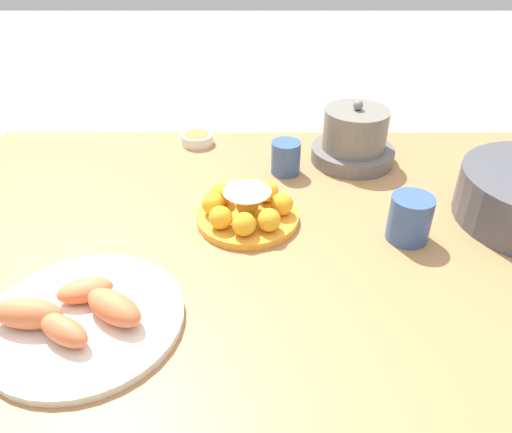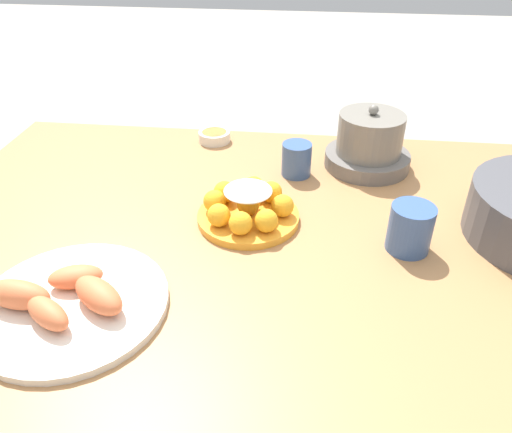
{
  "view_description": "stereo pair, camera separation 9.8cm",
  "coord_description": "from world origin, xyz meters",
  "px_view_note": "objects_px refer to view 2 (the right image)",
  "views": [
    {
      "loc": [
        -0.03,
        -0.77,
        1.34
      ],
      "look_at": [
        -0.02,
        0.04,
        0.79
      ],
      "focal_mm": 35.0,
      "sensor_mm": 36.0,
      "label": 1
    },
    {
      "loc": [
        0.07,
        -0.77,
        1.34
      ],
      "look_at": [
        -0.02,
        0.04,
        0.79
      ],
      "focal_mm": 35.0,
      "sensor_mm": 36.0,
      "label": 2
    }
  ],
  "objects_px": {
    "cake_plate": "(248,208)",
    "warming_pot": "(369,144)",
    "seafood_platter": "(67,301)",
    "cup_near": "(410,228)",
    "dining_table": "(264,280)",
    "cup_far": "(297,159)",
    "sauce_bowl": "(214,136)"
  },
  "relations": [
    {
      "from": "sauce_bowl",
      "to": "dining_table",
      "type": "bearing_deg",
      "value": -68.29
    },
    {
      "from": "sauce_bowl",
      "to": "warming_pot",
      "type": "height_order",
      "value": "warming_pot"
    },
    {
      "from": "cake_plate",
      "to": "cup_near",
      "type": "bearing_deg",
      "value": -10.87
    },
    {
      "from": "cake_plate",
      "to": "cup_near",
      "type": "relative_size",
      "value": 2.27
    },
    {
      "from": "seafood_platter",
      "to": "cup_far",
      "type": "distance_m",
      "value": 0.61
    },
    {
      "from": "dining_table",
      "to": "cake_plate",
      "type": "relative_size",
      "value": 6.96
    },
    {
      "from": "cake_plate",
      "to": "cup_far",
      "type": "bearing_deg",
      "value": 66.81
    },
    {
      "from": "cup_near",
      "to": "warming_pot",
      "type": "xyz_separation_m",
      "value": [
        -0.05,
        0.33,
        0.01
      ]
    },
    {
      "from": "sauce_bowl",
      "to": "cup_near",
      "type": "height_order",
      "value": "cup_near"
    },
    {
      "from": "dining_table",
      "to": "seafood_platter",
      "type": "xyz_separation_m",
      "value": [
        -0.3,
        -0.21,
        0.1
      ]
    },
    {
      "from": "dining_table",
      "to": "cup_far",
      "type": "bearing_deg",
      "value": 81.24
    },
    {
      "from": "sauce_bowl",
      "to": "cup_far",
      "type": "height_order",
      "value": "cup_far"
    },
    {
      "from": "cup_near",
      "to": "cup_far",
      "type": "height_order",
      "value": "cup_near"
    },
    {
      "from": "cake_plate",
      "to": "seafood_platter",
      "type": "bearing_deg",
      "value": -131.36
    },
    {
      "from": "warming_pot",
      "to": "cup_far",
      "type": "bearing_deg",
      "value": -160.15
    },
    {
      "from": "seafood_platter",
      "to": "cake_plate",
      "type": "bearing_deg",
      "value": 48.64
    },
    {
      "from": "cup_far",
      "to": "cup_near",
      "type": "bearing_deg",
      "value": -50.18
    },
    {
      "from": "cup_near",
      "to": "seafood_platter",
      "type": "bearing_deg",
      "value": -157.94
    },
    {
      "from": "cake_plate",
      "to": "warming_pot",
      "type": "relative_size",
      "value": 1.02
    },
    {
      "from": "seafood_platter",
      "to": "cup_far",
      "type": "bearing_deg",
      "value": 55.33
    },
    {
      "from": "dining_table",
      "to": "sauce_bowl",
      "type": "height_order",
      "value": "sauce_bowl"
    },
    {
      "from": "cake_plate",
      "to": "seafood_platter",
      "type": "xyz_separation_m",
      "value": [
        -0.26,
        -0.29,
        -0.01
      ]
    },
    {
      "from": "sauce_bowl",
      "to": "seafood_platter",
      "type": "distance_m",
      "value": 0.68
    },
    {
      "from": "cake_plate",
      "to": "warming_pot",
      "type": "xyz_separation_m",
      "value": [
        0.26,
        0.27,
        0.03
      ]
    },
    {
      "from": "sauce_bowl",
      "to": "seafood_platter",
      "type": "height_order",
      "value": "seafood_platter"
    },
    {
      "from": "cup_near",
      "to": "dining_table",
      "type": "bearing_deg",
      "value": -174.09
    },
    {
      "from": "sauce_bowl",
      "to": "cup_near",
      "type": "distance_m",
      "value": 0.63
    },
    {
      "from": "warming_pot",
      "to": "dining_table",
      "type": "bearing_deg",
      "value": -121.08
    },
    {
      "from": "sauce_bowl",
      "to": "warming_pot",
      "type": "xyz_separation_m",
      "value": [
        0.4,
        -0.1,
        0.04
      ]
    },
    {
      "from": "sauce_bowl",
      "to": "cup_near",
      "type": "xyz_separation_m",
      "value": [
        0.46,
        -0.43,
        0.03
      ]
    },
    {
      "from": "cup_far",
      "to": "warming_pot",
      "type": "relative_size",
      "value": 0.39
    },
    {
      "from": "cake_plate",
      "to": "seafood_platter",
      "type": "distance_m",
      "value": 0.39
    }
  ]
}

